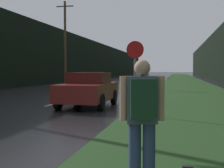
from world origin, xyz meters
The scene contains 11 objects.
grass_verge centered at (6.92, 40.00, 0.01)m, with size 6.00×240.00×0.02m, color #26471E.
lane_stripe_c centered at (0.00, 12.22, 0.00)m, with size 0.12×3.00×0.01m, color silver.
lane_stripe_d centered at (0.00, 19.22, 0.00)m, with size 0.12×3.00×0.01m, color silver.
lane_stripe_e centered at (0.00, 26.22, 0.00)m, with size 0.12×3.00×0.01m, color silver.
treeline_far_side centered at (-9.92, 50.00, 3.50)m, with size 2.00×140.00×7.01m, color black.
treeline_near_side centered at (12.92, 50.00, 4.05)m, with size 2.00×140.00×8.10m, color black.
utility_pole_far centered at (-5.35, 27.93, 4.45)m, with size 1.80×0.24×8.64m.
stop_sign centered at (4.37, 8.74, 1.61)m, with size 0.63×0.07×2.68m.
hitchhiker_with_backpack centered at (5.38, 1.85, 1.02)m, with size 0.61×0.48×1.77m.
car_passing_near centered at (1.96, 11.06, 0.78)m, with size 2.03×4.15×1.54m.
delivery_truck centered at (-1.96, 67.82, 1.92)m, with size 2.62×8.16×3.68m.
Camera 1 is at (5.83, -2.38, 1.63)m, focal length 50.00 mm.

